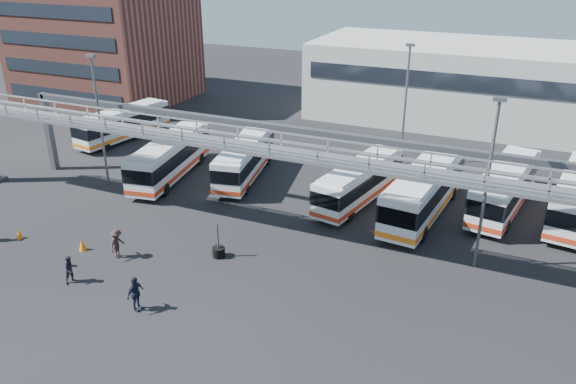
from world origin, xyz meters
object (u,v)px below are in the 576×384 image
at_px(bus_7, 505,187).
at_px(light_pole_left, 99,115).
at_px(bus_3, 245,158).
at_px(bus_5, 359,181).
at_px(pedestrian_c, 117,244).
at_px(bus_2, 170,156).
at_px(bus_0, 123,123).
at_px(cone_left, 82,245).
at_px(pedestrian_b, 71,269).
at_px(light_pole_mid, 488,177).
at_px(pedestrian_d, 135,294).
at_px(light_pole_back, 406,99).
at_px(bus_6, 424,190).
at_px(cone_right, 19,234).
at_px(tire_stack, 219,251).

bearing_deg(bus_7, light_pole_left, -155.74).
relative_size(bus_3, bus_5, 1.01).
height_order(light_pole_left, pedestrian_c, light_pole_left).
relative_size(bus_2, bus_7, 1.00).
xyz_separation_m(bus_0, cone_left, (11.41, -18.35, -1.32)).
xyz_separation_m(bus_5, pedestrian_b, (-11.59, -16.83, -0.84)).
xyz_separation_m(bus_2, cone_left, (1.74, -12.19, -1.43)).
xyz_separation_m(light_pole_mid, pedestrian_d, (-15.58, -11.57, -4.74)).
distance_m(pedestrian_b, pedestrian_c, 3.32).
xyz_separation_m(light_pole_mid, bus_7, (0.82, 8.77, -3.92)).
relative_size(pedestrian_c, pedestrian_d, 0.95).
xyz_separation_m(light_pole_back, bus_2, (-16.35, -10.65, -3.92)).
distance_m(light_pole_back, pedestrian_c, 26.06).
distance_m(pedestrian_c, cone_left, 2.70).
bearing_deg(bus_7, light_pole_mid, -86.18).
xyz_separation_m(bus_0, pedestrian_d, (18.44, -22.09, -0.71)).
xyz_separation_m(bus_5, pedestrian_c, (-11.01, -13.57, -0.73)).
bearing_deg(bus_6, light_pole_left, -163.26).
relative_size(light_pole_mid, pedestrian_c, 5.44).
bearing_deg(pedestrian_c, cone_right, 91.06).
bearing_deg(light_pole_left, bus_6, 10.98).
xyz_separation_m(light_pole_mid, bus_6, (-4.24, 5.61, -3.79)).
height_order(bus_0, pedestrian_d, bus_0).
relative_size(bus_5, cone_right, 15.66).
distance_m(light_pole_back, cone_right, 30.82).
bearing_deg(pedestrian_d, bus_2, 32.37).
xyz_separation_m(bus_0, bus_5, (25.04, -4.60, -0.02)).
relative_size(bus_3, bus_6, 0.88).
bearing_deg(pedestrian_c, light_pole_back, -31.93).
relative_size(bus_3, cone_left, 13.74).
distance_m(bus_7, cone_left, 28.75).
relative_size(bus_5, bus_7, 0.93).
height_order(bus_6, pedestrian_d, bus_6).
height_order(light_pole_left, bus_0, light_pole_left).
bearing_deg(bus_2, cone_right, -112.93).
xyz_separation_m(bus_5, bus_7, (9.79, 2.85, 0.14)).
bearing_deg(cone_right, bus_2, 76.38).
xyz_separation_m(cone_left, cone_right, (-4.81, -0.48, -0.05)).
bearing_deg(tire_stack, bus_7, 42.33).
relative_size(light_pole_left, bus_0, 0.99).
relative_size(light_pole_mid, pedestrian_d, 5.18).
height_order(light_pole_left, pedestrian_d, light_pole_left).
distance_m(bus_0, bus_5, 25.46).
xyz_separation_m(bus_3, cone_left, (-3.78, -14.60, -1.32)).
relative_size(bus_3, pedestrian_d, 5.25).
bearing_deg(bus_3, cone_left, -115.51).
distance_m(light_pole_back, tire_stack, 21.79).
relative_size(cone_right, tire_stack, 0.29).
bearing_deg(bus_6, bus_3, -178.76).
bearing_deg(bus_5, bus_7, 27.00).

